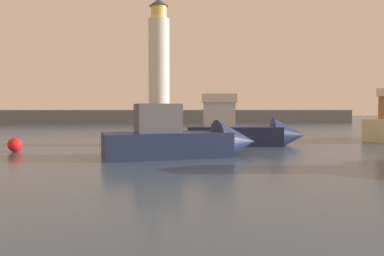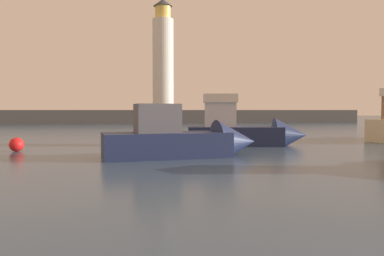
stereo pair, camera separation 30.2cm
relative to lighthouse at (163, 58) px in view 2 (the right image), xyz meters
name	(u,v)px [view 2 (the right image)]	position (x,y,z in m)	size (l,w,h in m)	color
ground_plane	(151,136)	(-4.89, -32.03, -11.11)	(220.00, 220.00, 0.00)	#384C60
breakwater	(134,117)	(-4.89, 0.00, -9.97)	(79.29, 5.89, 2.27)	#423F3D
lighthouse	(163,58)	(0.00, 0.00, 0.00)	(3.53, 3.53, 18.66)	silver
motorboat_1	(248,130)	(0.44, -42.25, -10.11)	(7.83, 3.75, 3.71)	#1E284C
motorboat_2	(189,140)	(-4.33, -47.36, -10.32)	(7.84, 3.05, 3.03)	#1E284C
mooring_buoy	(17,145)	(-13.17, -43.47, -10.72)	(0.78, 0.78, 0.78)	red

